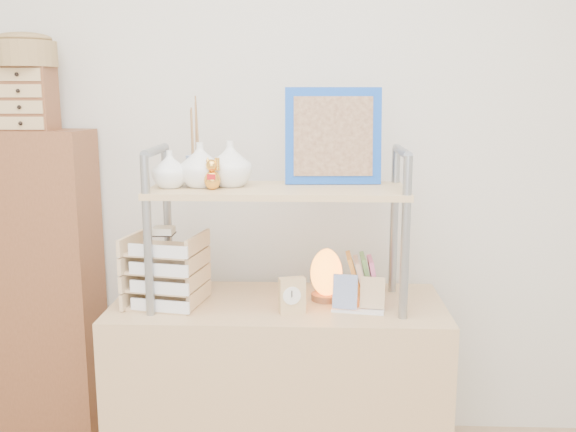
# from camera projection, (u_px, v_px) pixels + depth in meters

# --- Properties ---
(room_shell) EXTENTS (3.42, 3.41, 2.61)m
(room_shell) POSITION_uv_depth(u_px,v_px,m) (257.00, 0.00, 1.36)
(room_shell) COLOR silver
(room_shell) RESTS_ON ground
(desk) EXTENTS (1.20, 0.50, 0.75)m
(desk) POSITION_uv_depth(u_px,v_px,m) (279.00, 398.00, 2.40)
(desk) COLOR tan
(desk) RESTS_ON ground
(cabinet) EXTENTS (0.47, 0.28, 1.35)m
(cabinet) POSITION_uv_depth(u_px,v_px,m) (45.00, 288.00, 2.75)
(cabinet) COLOR brown
(cabinet) RESTS_ON ground
(hutch) EXTENTS (0.90, 0.34, 0.77)m
(hutch) POSITION_uv_depth(u_px,v_px,m) (258.00, 182.00, 2.27)
(hutch) COLOR gray
(hutch) RESTS_ON desk
(letter_tray) EXTENTS (0.27, 0.26, 0.29)m
(letter_tray) POSITION_uv_depth(u_px,v_px,m) (165.00, 274.00, 2.28)
(letter_tray) COLOR #D9B082
(letter_tray) RESTS_ON desk
(salt_lamp) EXTENTS (0.13, 0.12, 0.19)m
(salt_lamp) POSITION_uv_depth(u_px,v_px,m) (326.00, 274.00, 2.34)
(salt_lamp) COLOR brown
(salt_lamp) RESTS_ON desk
(desk_clock) EXTENTS (0.10, 0.06, 0.13)m
(desk_clock) POSITION_uv_depth(u_px,v_px,m) (292.00, 295.00, 2.21)
(desk_clock) COLOR tan
(desk_clock) RESTS_ON desk
(postcard_stand) EXTENTS (0.19, 0.08, 0.13)m
(postcard_stand) POSITION_uv_depth(u_px,v_px,m) (358.00, 301.00, 2.23)
(postcard_stand) COLOR white
(postcard_stand) RESTS_ON desk
(drawer_chest) EXTENTS (0.20, 0.16, 0.25)m
(drawer_chest) POSITION_uv_depth(u_px,v_px,m) (28.00, 99.00, 2.57)
(drawer_chest) COLOR brown
(drawer_chest) RESTS_ON cabinet
(woven_basket) EXTENTS (0.25, 0.25, 0.10)m
(woven_basket) POSITION_uv_depth(u_px,v_px,m) (25.00, 54.00, 2.54)
(woven_basket) COLOR brown
(woven_basket) RESTS_ON drawer_chest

